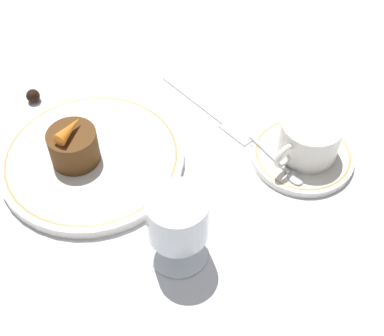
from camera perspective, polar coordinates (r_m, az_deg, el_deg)
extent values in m
plane|color=white|center=(0.71, -6.27, 0.02)|extent=(3.00, 3.00, 0.00)
cylinder|color=white|center=(0.71, -10.59, 0.95)|extent=(0.24, 0.24, 0.01)
torus|color=tan|center=(0.71, -10.65, 1.24)|extent=(0.23, 0.23, 0.00)
cylinder|color=white|center=(0.72, 11.67, 1.32)|extent=(0.14, 0.14, 0.01)
torus|color=tan|center=(0.72, 11.72, 1.53)|extent=(0.13, 0.13, 0.00)
cylinder|color=white|center=(0.70, 12.41, 3.06)|extent=(0.08, 0.08, 0.05)
cylinder|color=brown|center=(0.70, 12.46, 3.24)|extent=(0.07, 0.07, 0.04)
torus|color=white|center=(0.67, 9.85, 1.28)|extent=(0.03, 0.01, 0.04)
cube|color=silver|center=(0.71, 8.30, 1.43)|extent=(0.01, 0.08, 0.00)
ellipsoid|color=silver|center=(0.69, 10.98, -1.16)|extent=(0.02, 0.02, 0.00)
cylinder|color=silver|center=(0.62, -1.41, -8.90)|extent=(0.07, 0.07, 0.01)
cylinder|color=silver|center=(0.61, -1.45, -7.85)|extent=(0.01, 0.01, 0.04)
cylinder|color=silver|center=(0.57, -1.55, -5.30)|extent=(0.07, 0.07, 0.06)
cylinder|color=#470A14|center=(0.58, -1.52, -5.91)|extent=(0.06, 0.06, 0.03)
cube|color=silver|center=(0.79, 0.14, 7.41)|extent=(0.01, 0.13, 0.01)
cube|color=silver|center=(0.74, 4.82, 3.85)|extent=(0.02, 0.05, 0.01)
cylinder|color=#563314|center=(0.69, -12.51, 2.25)|extent=(0.06, 0.06, 0.05)
cone|color=orange|center=(0.67, -12.95, 4.06)|extent=(0.05, 0.03, 0.02)
sphere|color=black|center=(0.82, -16.60, 7.39)|extent=(0.02, 0.02, 0.02)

